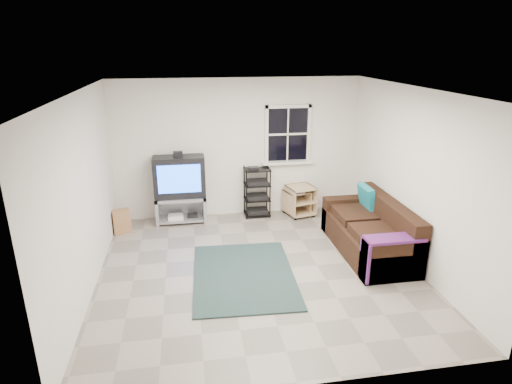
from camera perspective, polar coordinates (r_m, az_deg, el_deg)
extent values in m
plane|color=gray|center=(6.42, 0.33, -10.36)|extent=(4.60, 4.60, 0.00)
plane|color=white|center=(5.62, 0.38, 13.39)|extent=(4.60, 4.60, 0.00)
plane|color=silver|center=(8.08, -2.44, 5.80)|extent=(4.60, 0.00, 4.60)
plane|color=silver|center=(3.83, 6.30, -10.10)|extent=(4.60, 0.00, 4.60)
plane|color=silver|center=(5.97, -21.97, -0.49)|extent=(0.00, 4.60, 4.60)
plane|color=silver|center=(6.66, 20.24, 1.69)|extent=(0.00, 4.60, 4.60)
cube|color=black|center=(8.18, 4.23, 7.72)|extent=(0.80, 0.01, 1.02)
cube|color=silver|center=(8.08, 4.35, 11.31)|extent=(0.88, 0.06, 0.06)
cube|color=silver|center=(8.28, 4.19, 3.94)|extent=(0.98, 0.14, 0.05)
cube|color=silver|center=(8.08, 1.41, 7.62)|extent=(0.06, 0.06, 1.10)
cube|color=silver|center=(8.27, 7.05, 7.75)|extent=(0.06, 0.06, 1.10)
cube|color=silver|center=(8.17, 4.25, 7.70)|extent=(0.78, 0.04, 0.04)
cube|color=#96959D|center=(8.01, -10.01, -0.74)|extent=(0.92, 0.46, 0.06)
cube|color=#96959D|center=(8.11, -12.98, -2.40)|extent=(0.06, 0.46, 0.51)
cube|color=#96959D|center=(8.09, -6.86, -2.07)|extent=(0.06, 0.46, 0.51)
cube|color=#96959D|center=(8.16, -9.85, -3.47)|extent=(0.81, 0.42, 0.04)
cube|color=#96959D|center=(8.29, -9.93, -1.71)|extent=(0.92, 0.04, 0.51)
cube|color=silver|center=(8.11, -10.65, -3.25)|extent=(0.28, 0.22, 0.07)
cube|color=black|center=(8.14, -8.44, -3.10)|extent=(0.18, 0.17, 0.06)
cube|color=black|center=(7.89, -10.18, 2.03)|extent=(0.92, 0.39, 0.75)
cube|color=blue|center=(7.69, -10.19, 1.71)|extent=(0.75, 0.01, 0.51)
cube|color=black|center=(7.77, -10.36, 5.01)|extent=(0.17, 0.12, 0.09)
cylinder|color=black|center=(7.99, -1.26, -0.43)|extent=(0.02, 0.02, 0.98)
cylinder|color=black|center=(8.06, 1.89, -0.25)|extent=(0.02, 0.02, 0.98)
cylinder|color=black|center=(8.28, -1.57, 0.29)|extent=(0.02, 0.02, 0.98)
cylinder|color=black|center=(8.35, 1.47, 0.46)|extent=(0.02, 0.02, 0.98)
cube|color=black|center=(8.33, 0.13, -2.86)|extent=(0.49, 0.35, 0.02)
cube|color=black|center=(8.31, 0.13, -2.55)|extent=(0.38, 0.28, 0.08)
cube|color=black|center=(8.22, 0.14, -0.95)|extent=(0.49, 0.35, 0.02)
cube|color=black|center=(8.20, 0.14, -0.63)|extent=(0.38, 0.28, 0.08)
cube|color=black|center=(8.12, 0.14, 1.01)|extent=(0.49, 0.35, 0.02)
cube|color=black|center=(8.11, 0.14, 1.34)|extent=(0.38, 0.28, 0.08)
cube|color=black|center=(8.04, 0.14, 3.01)|extent=(0.49, 0.35, 0.02)
cube|color=tan|center=(8.22, 6.01, 0.62)|extent=(0.58, 0.58, 0.02)
cube|color=tan|center=(8.40, 5.89, -2.65)|extent=(0.58, 0.58, 0.02)
cube|color=tan|center=(8.21, 4.50, -1.25)|extent=(0.12, 0.48, 0.53)
cube|color=tan|center=(8.41, 7.36, -0.83)|extent=(0.12, 0.48, 0.53)
cube|color=tan|center=(8.50, 5.22, -0.53)|extent=(0.44, 0.12, 0.53)
cube|color=tan|center=(8.32, 5.94, -1.17)|extent=(0.53, 0.55, 0.02)
cylinder|color=black|center=(8.17, 5.29, -3.55)|extent=(0.05, 0.05, 0.05)
cylinder|color=black|center=(8.66, 6.43, -2.24)|extent=(0.05, 0.05, 0.05)
cube|color=tan|center=(8.30, 5.45, 0.09)|extent=(0.54, 0.54, 0.02)
cube|color=tan|center=(8.44, 5.36, -2.55)|extent=(0.54, 0.54, 0.02)
cube|color=tan|center=(8.27, 4.19, -1.47)|extent=(0.15, 0.42, 0.43)
cube|color=tan|center=(8.47, 6.59, -1.02)|extent=(0.15, 0.42, 0.43)
cube|color=tan|center=(8.53, 4.68, -0.81)|extent=(0.38, 0.13, 0.43)
cube|color=tan|center=(8.37, 5.40, -1.35)|extent=(0.50, 0.51, 0.02)
cylinder|color=black|center=(8.23, 4.97, -3.35)|extent=(0.05, 0.05, 0.05)
cylinder|color=black|center=(8.67, 5.73, -2.19)|extent=(0.05, 0.05, 0.05)
cylinder|color=silver|center=(8.20, 5.52, 0.00)|extent=(0.31, 0.31, 0.02)
cube|color=black|center=(7.09, 14.64, -6.14)|extent=(0.89, 1.99, 0.42)
cube|color=black|center=(7.07, 17.36, -2.77)|extent=(0.24, 1.99, 0.43)
cube|color=black|center=(7.79, 12.16, -2.81)|extent=(0.89, 0.24, 0.62)
cube|color=black|center=(6.35, 17.86, -8.58)|extent=(0.89, 0.24, 0.62)
cube|color=black|center=(6.62, 15.57, -5.49)|extent=(0.60, 0.72, 0.13)
cube|color=black|center=(7.29, 13.01, -2.96)|extent=(0.60, 0.72, 0.13)
cube|color=teal|center=(7.43, 14.56, -0.72)|extent=(0.20, 0.48, 0.41)
cube|color=navy|center=(6.20, 18.01, -5.92)|extent=(0.82, 0.30, 0.04)
cube|color=navy|center=(6.17, 14.30, -8.88)|extent=(0.04, 0.30, 0.58)
cube|color=black|center=(6.28, -1.64, -11.00)|extent=(1.52, 2.03, 0.02)
cube|color=#9E6F47|center=(7.90, -17.50, -3.76)|extent=(0.34, 0.27, 0.42)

